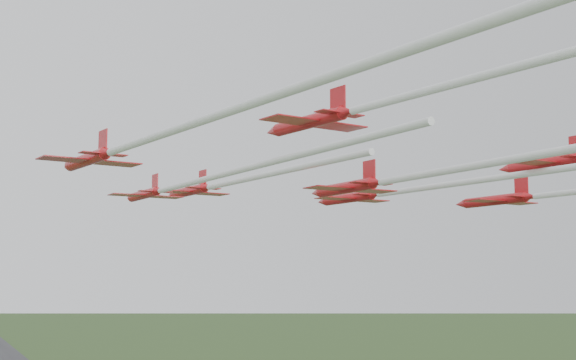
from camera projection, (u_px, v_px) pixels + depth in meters
name	position (u px, v px, depth m)	size (l,w,h in m)	color
jet_lead	(219.00, 185.00, 95.44)	(10.40, 44.34, 2.88)	red
jet_row2_left	(193.00, 182.00, 76.92)	(9.72, 53.34, 2.41)	red
jet_row2_right	(431.00, 187.00, 84.84)	(13.49, 59.10, 2.81)	red
jet_row3_left	(180.00, 128.00, 52.29)	(14.69, 62.40, 2.48)	red
jet_row3_mid	(463.00, 168.00, 66.32)	(11.75, 66.84, 2.89)	red
jet_row4_left	(452.00, 84.00, 52.26)	(15.65, 60.81, 2.71)	red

